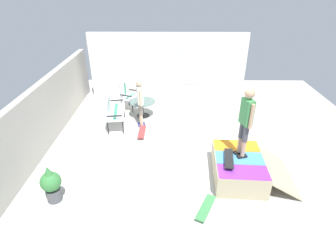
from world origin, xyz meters
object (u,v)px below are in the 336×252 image
object	(u,v)px
patio_table	(143,106)
person_watching	(140,100)
skateboard_by_bench	(142,132)
patio_bench	(112,109)
potted_plant	(51,184)
skate_ramp	(239,167)
skateboard_on_ramp	(229,158)
patio_chair_near_house	(127,93)
person_skater	(246,118)
skateboard_spare	(206,208)

from	to	relation	value
patio_table	person_watching	size ratio (longest dim) A/B	0.56
patio_table	skateboard_by_bench	world-z (taller)	patio_table
person_watching	skateboard_by_bench	bearing A→B (deg)	-172.93
patio_bench	potted_plant	world-z (taller)	patio_bench
patio_table	person_watching	distance (m)	0.87
skate_ramp	skateboard_on_ramp	size ratio (longest dim) A/B	2.45
skate_ramp	skateboard_by_bench	bearing A→B (deg)	51.81
skateboard_by_bench	potted_plant	distance (m)	3.36
skate_ramp	patio_table	bearing A→B (deg)	38.90
patio_chair_near_house	potted_plant	distance (m)	4.92
patio_bench	person_watching	xyz separation A→B (m)	(0.01, -0.94, 0.32)
patio_chair_near_house	skateboard_on_ramp	bearing A→B (deg)	-144.23
patio_table	person_skater	bearing A→B (deg)	-140.17
patio_bench	potted_plant	size ratio (longest dim) A/B	1.42
person_watching	patio_bench	bearing A→B (deg)	90.54
patio_table	skateboard_by_bench	distance (m)	1.32
patio_chair_near_house	skateboard_spare	world-z (taller)	patio_chair_near_house
person_watching	skateboard_spare	size ratio (longest dim) A/B	2.00
skate_ramp	person_watching	bearing A→B (deg)	45.35
patio_bench	skateboard_by_bench	size ratio (longest dim) A/B	1.63
patio_bench	patio_chair_near_house	size ratio (longest dim) A/B	1.28
skate_ramp	person_watching	distance (m)	3.81
skateboard_by_bench	skateboard_on_ramp	world-z (taller)	skateboard_on_ramp
skate_ramp	skateboard_by_bench	world-z (taller)	skate_ramp
potted_plant	patio_chair_near_house	bearing A→B (deg)	-11.39
skateboard_on_ramp	skateboard_by_bench	bearing A→B (deg)	46.01
patio_bench	skateboard_by_bench	world-z (taller)	patio_bench
skateboard_on_ramp	potted_plant	distance (m)	4.01
skate_ramp	patio_bench	xyz separation A→B (m)	(2.63, 3.61, 0.33)
skate_ramp	potted_plant	bearing A→B (deg)	101.24
skateboard_on_ramp	potted_plant	xyz separation A→B (m)	(-0.70, 3.94, -0.19)
skateboard_on_ramp	patio_bench	bearing A→B (deg)	49.75
patio_bench	skateboard_on_ramp	world-z (taller)	patio_bench
person_watching	skateboard_by_bench	world-z (taller)	person_watching
patio_bench	skateboard_by_bench	bearing A→B (deg)	-120.11
patio_table	potted_plant	distance (m)	4.46
patio_table	person_watching	bearing A→B (deg)	-179.07
patio_chair_near_house	skate_ramp	bearing A→B (deg)	-140.32
person_skater	potted_plant	xyz separation A→B (m)	(-0.95, 4.27, -1.13)
skateboard_spare	patio_bench	bearing A→B (deg)	35.40
skate_ramp	potted_plant	xyz separation A→B (m)	(-0.85, 4.27, 0.18)
patio_bench	skateboard_on_ramp	distance (m)	4.30
person_skater	skateboard_on_ramp	xyz separation A→B (m)	(-0.25, 0.33, -0.93)
skate_ramp	patio_table	size ratio (longest dim) A/B	2.23
skate_ramp	patio_chair_near_house	xyz separation A→B (m)	(3.97, 3.30, 0.33)
person_skater	skateboard_on_ramp	size ratio (longest dim) A/B	2.11
patio_bench	patio_chair_near_house	world-z (taller)	same
skateboard_by_bench	potted_plant	xyz separation A→B (m)	(-2.89, 1.67, 0.38)
patio_bench	person_watching	world-z (taller)	person_watching
skate_ramp	skateboard_on_ramp	world-z (taller)	skateboard_on_ramp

